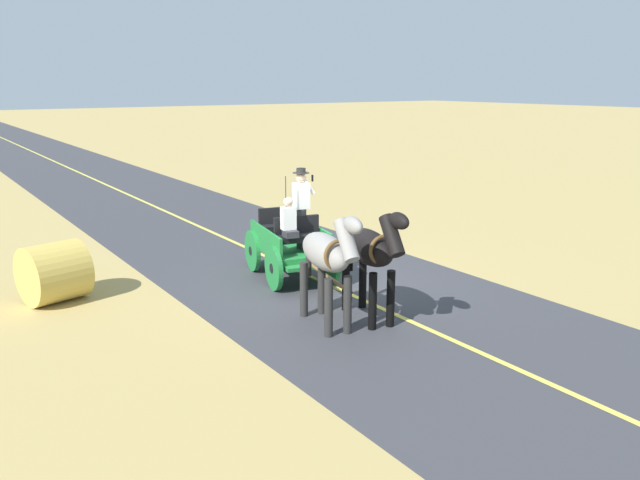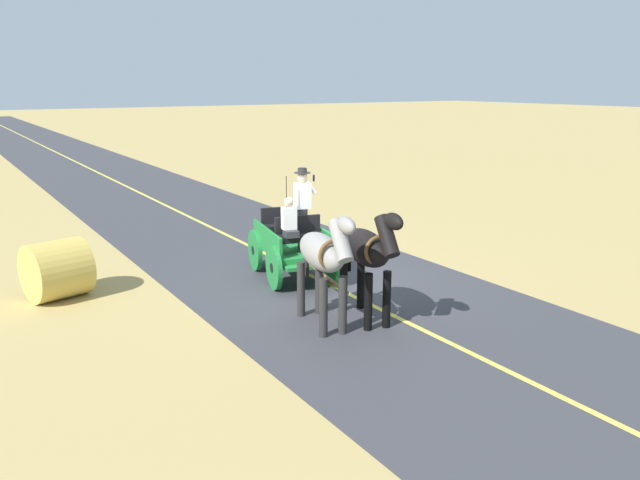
# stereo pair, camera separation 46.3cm
# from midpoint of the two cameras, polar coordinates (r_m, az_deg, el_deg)

# --- Properties ---
(ground_plane) EXTENTS (200.00, 200.00, 0.00)m
(ground_plane) POSITION_cam_midpoint_polar(r_m,az_deg,el_deg) (13.97, 1.46, -3.90)
(ground_plane) COLOR tan
(road_surface) EXTENTS (6.21, 160.00, 0.01)m
(road_surface) POSITION_cam_midpoint_polar(r_m,az_deg,el_deg) (13.97, 1.46, -3.89)
(road_surface) COLOR #38383D
(road_surface) RESTS_ON ground
(road_centre_stripe) EXTENTS (0.12, 160.00, 0.00)m
(road_centre_stripe) POSITION_cam_midpoint_polar(r_m,az_deg,el_deg) (13.96, 1.46, -3.87)
(road_centre_stripe) COLOR #DBCC4C
(road_centre_stripe) RESTS_ON road_surface
(horse_drawn_carriage) EXTENTS (1.87, 4.51, 2.50)m
(horse_drawn_carriage) POSITION_cam_midpoint_polar(r_m,az_deg,el_deg) (14.18, -1.51, -0.20)
(horse_drawn_carriage) COLOR #1E7233
(horse_drawn_carriage) RESTS_ON ground
(horse_near_side) EXTENTS (0.84, 2.15, 2.21)m
(horse_near_side) POSITION_cam_midpoint_polar(r_m,az_deg,el_deg) (11.50, 5.46, -1.03)
(horse_near_side) COLOR black
(horse_near_side) RESTS_ON ground
(horse_off_side) EXTENTS (0.82, 2.15, 2.21)m
(horse_off_side) POSITION_cam_midpoint_polar(r_m,az_deg,el_deg) (11.16, 1.51, -1.43)
(horse_off_side) COLOR gray
(horse_off_side) RESTS_ON ground
(hay_bale) EXTENTS (1.35, 1.42, 1.20)m
(hay_bale) POSITION_cam_midpoint_polar(r_m,az_deg,el_deg) (13.84, -21.66, -2.49)
(hay_bale) COLOR gold
(hay_bale) RESTS_ON ground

